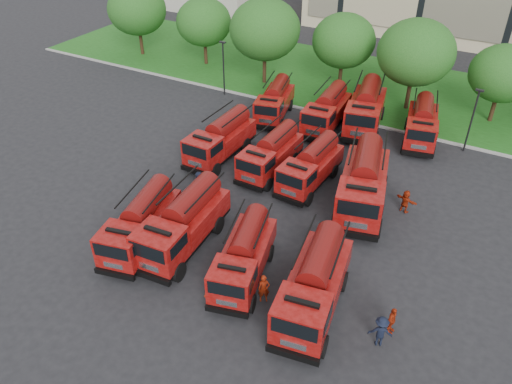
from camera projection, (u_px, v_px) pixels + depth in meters
ground at (214, 224)px, 31.38m from camera, size 140.00×140.00×0.00m
lawn at (356, 82)px, 49.98m from camera, size 70.00×16.00×0.12m
curb at (324, 114)px, 44.17m from camera, size 70.00×0.30×0.14m
tree_0 at (137, 9)px, 53.88m from camera, size 6.30×6.30×7.70m
tree_1 at (204, 22)px, 51.67m from camera, size 5.71×5.71×6.98m
tree_2 at (265, 29)px, 46.93m from camera, size 6.72×6.72×8.22m
tree_3 at (344, 41)px, 46.30m from camera, size 5.88×5.88×7.19m
tree_4 at (416, 52)px, 42.12m from camera, size 6.55×6.55×8.01m
tree_5 at (503, 74)px, 40.54m from camera, size 5.46×5.46×6.68m
lamp_post_0 at (223, 65)px, 46.06m from camera, size 0.60×0.25×5.11m
lamp_post_1 at (472, 117)px, 37.25m from camera, size 0.60×0.25×5.11m
fire_truck_0 at (141, 223)px, 29.00m from camera, size 3.75×7.10×3.08m
fire_truck_1 at (184, 223)px, 28.81m from camera, size 3.13×7.47×3.32m
fire_truck_2 at (244, 256)px, 26.79m from camera, size 3.72×6.77×2.93m
fire_truck_3 at (314, 284)px, 24.77m from camera, size 3.59×7.55×3.30m
fire_truck_4 at (221, 139)px, 37.28m from camera, size 2.60×6.92×3.14m
fire_truck_5 at (271, 153)px, 35.67m from camera, size 2.46×6.51×2.95m
fire_truck_6 at (311, 166)px, 34.30m from camera, size 2.63×6.58×2.95m
fire_truck_7 at (363, 183)px, 31.95m from camera, size 4.54×8.43×3.65m
fire_truck_8 at (275, 101)px, 42.98m from camera, size 3.66×6.77×2.93m
fire_truck_9 at (327, 110)px, 41.26m from camera, size 2.91×7.03×3.13m
fire_truck_10 at (366, 108)px, 41.13m from camera, size 4.15×8.10×3.52m
fire_truck_11 at (422, 123)px, 39.44m from camera, size 3.55×6.99×3.04m
firefighter_0 at (264, 300)px, 26.14m from camera, size 0.76×0.71×1.68m
firefighter_1 at (211, 305)px, 25.86m from camera, size 0.82×0.67×1.48m
firefighter_2 at (389, 331)px, 24.46m from camera, size 0.66×0.99×1.57m
firefighter_3 at (378, 344)px, 23.86m from camera, size 1.27×0.92×1.76m
firefighter_4 at (201, 197)px, 33.79m from camera, size 0.99×1.15×1.98m
firefighter_5 at (403, 211)px, 32.50m from camera, size 1.60×1.05×1.59m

